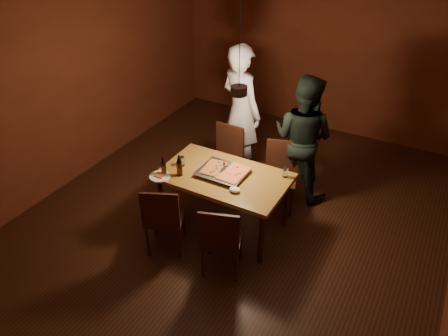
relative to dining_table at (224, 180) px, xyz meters
The scene contains 19 objects.
room_shell 0.75m from the dining_table, 69.17° to the left, with size 6.00×6.00×6.00m.
dining_table is the anchor object (origin of this frame).
chair_far_left 0.93m from the dining_table, 117.17° to the left, with size 0.42×0.42×0.49m.
chair_far_right 0.88m from the dining_table, 61.80° to the left, with size 0.52×0.52×0.49m.
chair_near_left 0.83m from the dining_table, 116.98° to the right, with size 0.56×0.56×0.49m.
chair_near_right 0.82m from the dining_table, 63.56° to the right, with size 0.53×0.53×0.49m.
pizza_tray 0.10m from the dining_table, 149.10° to the left, with size 0.55×0.45×0.05m, color silver.
pizza_meat 0.20m from the dining_table, behind, with size 0.22×0.35×0.02m, color maroon.
pizza_cheese 0.18m from the dining_table, ahead, with size 0.26×0.41×0.02m, color gold.
spatula 0.14m from the dining_table, 114.17° to the left, with size 0.09×0.24×0.04m, color silver, non-canonical shape.
beer_bottle_a 0.73m from the dining_table, 153.00° to the right, with size 0.06×0.06×0.23m.
beer_bottle_b 0.56m from the dining_table, 151.52° to the right, with size 0.07×0.07×0.26m.
water_glass_left 0.57m from the dining_table, behind, with size 0.07×0.07×0.11m, color silver.
water_glass_right 0.73m from the dining_table, 26.53° to the left, with size 0.06×0.06×0.13m, color silver.
plate_slice 0.75m from the dining_table, 148.07° to the right, with size 0.25×0.25×0.03m.
napkin 0.37m from the dining_table, 41.07° to the right, with size 0.13×0.10×0.05m, color white.
diner_white 1.33m from the dining_table, 108.49° to the left, with size 0.70×0.46×1.92m, color silver.
diner_dark 1.26m from the dining_table, 64.10° to the left, with size 0.83×0.65×1.71m, color black.
pendant_lamp 1.10m from the dining_table, 69.17° to the left, with size 0.18×0.18×1.10m.
Camera 1 is at (1.98, -3.91, 3.57)m, focal length 35.00 mm.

